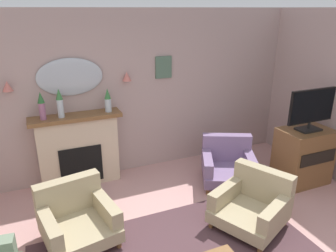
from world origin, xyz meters
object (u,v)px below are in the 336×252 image
at_px(armchair_beside_couch, 76,217).
at_px(armchair_by_coffee_table, 253,203).
at_px(mantel_vase_right, 60,103).
at_px(fireplace, 79,151).
at_px(tv_cabinet, 303,156).
at_px(wall_sconce_left, 7,86).
at_px(tv_flatscreen, 312,109).
at_px(framed_picture, 164,67).
at_px(mantel_vase_left, 108,100).
at_px(mantel_vase_centre, 42,105).
at_px(armchair_in_corner, 228,163).
at_px(wall_mirror, 70,77).
at_px(wall_sconce_right, 127,76).

bearing_deg(armchair_beside_couch, armchair_by_coffee_table, -15.56).
distance_m(mantel_vase_right, armchair_by_coffee_table, 3.02).
height_order(fireplace, tv_cabinet, fireplace).
bearing_deg(wall_sconce_left, tv_flatscreen, -19.33).
height_order(framed_picture, tv_cabinet, framed_picture).
bearing_deg(mantel_vase_left, mantel_vase_centre, 180.00).
xyz_separation_m(mantel_vase_right, mantel_vase_left, (0.70, 0.00, -0.04)).
bearing_deg(armchair_by_coffee_table, armchair_in_corner, 73.54).
distance_m(fireplace, armchair_by_coffee_table, 2.71).
distance_m(mantel_vase_centre, armchair_by_coffee_table, 3.20).
distance_m(mantel_vase_left, wall_sconce_left, 1.39).
xyz_separation_m(mantel_vase_centre, tv_flatscreen, (3.74, -1.33, -0.13)).
xyz_separation_m(armchair_by_coffee_table, tv_flatscreen, (1.41, 0.57, 0.94)).
bearing_deg(framed_picture, wall_mirror, -179.62).
relative_size(mantel_vase_centre, wall_mirror, 0.42).
xyz_separation_m(mantel_vase_centre, framed_picture, (1.95, 0.18, 0.37)).
height_order(wall_sconce_right, framed_picture, framed_picture).
bearing_deg(mantel_vase_right, wall_sconce_left, 169.54).
bearing_deg(armchair_in_corner, mantel_vase_left, 154.24).
xyz_separation_m(armchair_by_coffee_table, tv_cabinet, (1.41, 0.59, 0.15)).
xyz_separation_m(fireplace, framed_picture, (1.50, 0.15, 1.18)).
distance_m(wall_sconce_right, tv_flatscreen, 2.87).
height_order(wall_mirror, wall_sconce_left, wall_mirror).
bearing_deg(wall_sconce_left, mantel_vase_left, -5.08).
bearing_deg(armchair_in_corner, mantel_vase_right, 161.12).
xyz_separation_m(framed_picture, armchair_in_corner, (0.70, -1.00, -1.44)).
bearing_deg(tv_cabinet, framed_picture, 140.20).
xyz_separation_m(wall_sconce_left, tv_cabinet, (4.14, -1.43, -1.21)).
bearing_deg(wall_mirror, wall_sconce_right, -3.37).
relative_size(wall_mirror, wall_sconce_right, 6.86).
bearing_deg(armchair_beside_couch, mantel_vase_centre, 98.42).
height_order(fireplace, wall_sconce_right, wall_sconce_right).
bearing_deg(wall_mirror, armchair_beside_couch, -99.83).
bearing_deg(armchair_in_corner, framed_picture, 125.09).
xyz_separation_m(armchair_in_corner, tv_flatscreen, (1.09, -0.51, 0.94)).
distance_m(fireplace, tv_cabinet, 3.55).
xyz_separation_m(wall_sconce_left, armchair_beside_couch, (0.59, -1.43, -1.35)).
bearing_deg(wall_sconce_right, wall_mirror, 176.63).
relative_size(framed_picture, armchair_in_corner, 0.33).
relative_size(wall_mirror, wall_sconce_left, 6.86).
height_order(wall_mirror, tv_flatscreen, wall_mirror).
bearing_deg(tv_cabinet, mantel_vase_centre, 160.68).
bearing_deg(wall_mirror, armchair_by_coffee_table, -47.76).
bearing_deg(tv_flatscreen, wall_sconce_right, 149.24).
xyz_separation_m(mantel_vase_left, wall_sconce_right, (0.35, 0.12, 0.32)).
xyz_separation_m(wall_mirror, armchair_beside_couch, (-0.26, -1.48, -1.40)).
bearing_deg(fireplace, mantel_vase_left, -3.24).
distance_m(mantel_vase_centre, wall_sconce_left, 0.51).
xyz_separation_m(wall_sconce_left, wall_sconce_right, (1.70, 0.00, 0.00)).
bearing_deg(armchair_by_coffee_table, wall_sconce_right, 117.05).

